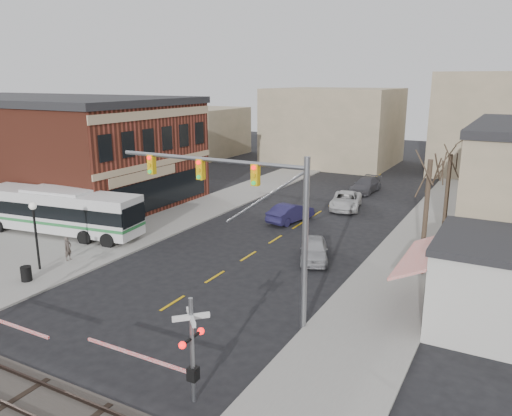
{
  "coord_description": "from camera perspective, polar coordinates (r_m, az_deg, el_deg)",
  "views": [
    {
      "loc": [
        15.01,
        -16.73,
        11.2
      ],
      "look_at": [
        0.9,
        9.39,
        3.5
      ],
      "focal_mm": 35.0,
      "sensor_mm": 36.0,
      "label": 1
    }
  ],
  "objects": [
    {
      "name": "car_a",
      "position": [
        31.94,
        6.65,
        -4.72
      ],
      "size": [
        3.14,
        4.53,
        1.43
      ],
      "primitive_type": "imported",
      "rotation": [
        0.0,
        0.0,
        0.38
      ],
      "color": "#9C9CA0",
      "rests_on": "ground"
    },
    {
      "name": "tree_east_c",
      "position": [
        43.56,
        22.71,
        3.52
      ],
      "size": [
        0.28,
        0.28,
        7.2
      ],
      "color": "#382B21",
      "rests_on": "sidewalk_east"
    },
    {
      "name": "pedestrian_near",
      "position": [
        33.51,
        -20.7,
        -4.37
      ],
      "size": [
        0.41,
        0.59,
        1.52
      ],
      "primitive_type": "imported",
      "rotation": [
        0.0,
        0.0,
        1.66
      ],
      "color": "#4F453F",
      "rests_on": "sidewalk_west"
    },
    {
      "name": "street_lamp",
      "position": [
        32.0,
        -23.99,
        -1.42
      ],
      "size": [
        0.44,
        0.44,
        4.14
      ],
      "color": "black",
      "rests_on": "sidewalk_west"
    },
    {
      "name": "transit_bus",
      "position": [
        39.25,
        -21.48,
        -0.28
      ],
      "size": [
        12.99,
        4.46,
        3.28
      ],
      "color": "silver",
      "rests_on": "ground"
    },
    {
      "name": "car_d",
      "position": [
        51.91,
        12.42,
        2.56
      ],
      "size": [
        2.32,
        5.13,
        1.46
      ],
      "primitive_type": "imported",
      "rotation": [
        0.0,
        0.0,
        -0.06
      ],
      "color": "#424247",
      "rests_on": "ground"
    },
    {
      "name": "tree_east_a",
      "position": [
        30.08,
        18.79,
        -1.1
      ],
      "size": [
        0.28,
        0.28,
        6.75
      ],
      "color": "#382B21",
      "rests_on": "sidewalk_east"
    },
    {
      "name": "sidewalk_west",
      "position": [
        45.54,
        -5.17,
        0.32
      ],
      "size": [
        5.0,
        60.0,
        0.12
      ],
      "primitive_type": "cube",
      "color": "gray",
      "rests_on": "ground"
    },
    {
      "name": "car_b",
      "position": [
        40.28,
        3.98,
        -0.53
      ],
      "size": [
        2.55,
        4.8,
        1.5
      ],
      "primitive_type": "imported",
      "rotation": [
        0.0,
        0.0,
        2.92
      ],
      "color": "#1A173B",
      "rests_on": "ground"
    },
    {
      "name": "sidewalk_east",
      "position": [
        38.77,
        19.01,
        -2.98
      ],
      "size": [
        5.0,
        60.0,
        0.12
      ],
      "primitive_type": "cube",
      "color": "gray",
      "rests_on": "ground"
    },
    {
      "name": "pedestrian_far",
      "position": [
        35.87,
        -16.0,
        -2.63
      ],
      "size": [
        1.03,
        1.0,
        1.67
      ],
      "primitive_type": "imported",
      "rotation": [
        0.0,
        0.0,
        0.68
      ],
      "color": "#312D50",
      "rests_on": "sidewalk_west"
    },
    {
      "name": "car_c",
      "position": [
        44.97,
        10.24,
        0.84
      ],
      "size": [
        3.47,
        5.67,
        1.47
      ],
      "primitive_type": "imported",
      "rotation": [
        0.0,
        0.0,
        0.21
      ],
      "color": "silver",
      "rests_on": "ground"
    },
    {
      "name": "trash_bin",
      "position": [
        31.21,
        -24.78,
        -6.83
      ],
      "size": [
        0.6,
        0.6,
        0.85
      ],
      "primitive_type": "cylinder",
      "color": "black",
      "rests_on": "sidewalk_west"
    },
    {
      "name": "rr_crossing_east",
      "position": [
        18.47,
        -8.41,
        -15.62
      ],
      "size": [
        5.6,
        1.36,
        4.0
      ],
      "color": "gray",
      "rests_on": "ground"
    },
    {
      "name": "traffic_signal_mast",
      "position": [
        23.0,
        -0.74,
        0.84
      ],
      "size": [
        10.29,
        0.3,
        8.0
      ],
      "color": "gray",
      "rests_on": "ground"
    },
    {
      "name": "brick_building",
      "position": [
        53.63,
        -23.66,
        6.48
      ],
      "size": [
        30.4,
        15.4,
        9.6
      ],
      "color": "maroon",
      "rests_on": "ground"
    },
    {
      "name": "ground",
      "position": [
        25.11,
        -12.37,
        -12.31
      ],
      "size": [
        160.0,
        160.0,
        0.0
      ],
      "primitive_type": "plane",
      "color": "black",
      "rests_on": "ground"
    },
    {
      "name": "tree_east_b",
      "position": [
        35.87,
        20.92,
        0.79
      ],
      "size": [
        0.28,
        0.28,
        6.3
      ],
      "color": "#382B21",
      "rests_on": "sidewalk_east"
    }
  ]
}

